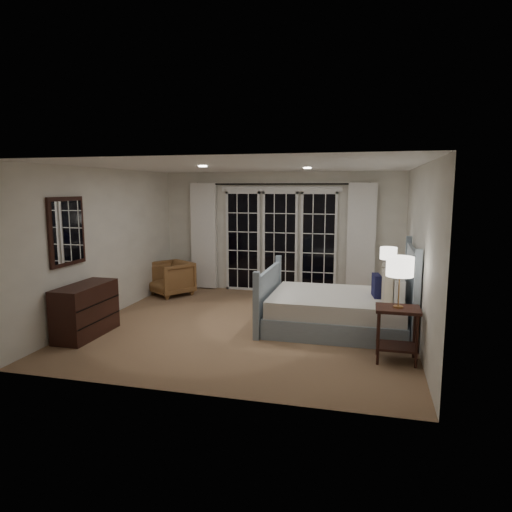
% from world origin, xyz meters
% --- Properties ---
extents(floor, '(5.00, 5.00, 0.00)m').
position_xyz_m(floor, '(0.00, 0.00, 0.00)').
color(floor, '#8C6C4B').
rests_on(floor, ground).
extents(ceiling, '(5.00, 5.00, 0.00)m').
position_xyz_m(ceiling, '(0.00, 0.00, 2.50)').
color(ceiling, white).
rests_on(ceiling, wall_back).
extents(wall_left, '(0.02, 5.00, 2.50)m').
position_xyz_m(wall_left, '(-2.50, 0.00, 1.25)').
color(wall_left, white).
rests_on(wall_left, floor).
extents(wall_right, '(0.02, 5.00, 2.50)m').
position_xyz_m(wall_right, '(2.50, 0.00, 1.25)').
color(wall_right, white).
rests_on(wall_right, floor).
extents(wall_back, '(5.00, 0.02, 2.50)m').
position_xyz_m(wall_back, '(0.00, 2.50, 1.25)').
color(wall_back, white).
rests_on(wall_back, floor).
extents(wall_front, '(5.00, 0.02, 2.50)m').
position_xyz_m(wall_front, '(0.00, -2.50, 1.25)').
color(wall_front, white).
rests_on(wall_front, floor).
extents(french_doors, '(2.50, 0.04, 2.20)m').
position_xyz_m(french_doors, '(0.00, 2.46, 1.09)').
color(french_doors, black).
rests_on(french_doors, wall_back).
extents(curtain_rod, '(3.50, 0.03, 0.03)m').
position_xyz_m(curtain_rod, '(0.00, 2.40, 2.25)').
color(curtain_rod, black).
rests_on(curtain_rod, wall_back).
extents(curtain_left, '(0.55, 0.10, 2.25)m').
position_xyz_m(curtain_left, '(-1.65, 2.38, 1.15)').
color(curtain_left, white).
rests_on(curtain_left, curtain_rod).
extents(curtain_right, '(0.55, 0.10, 2.25)m').
position_xyz_m(curtain_right, '(1.65, 2.38, 1.15)').
color(curtain_right, white).
rests_on(curtain_right, curtain_rod).
extents(downlight_a, '(0.12, 0.12, 0.01)m').
position_xyz_m(downlight_a, '(0.80, 0.60, 2.49)').
color(downlight_a, white).
rests_on(downlight_a, ceiling).
extents(downlight_b, '(0.12, 0.12, 0.01)m').
position_xyz_m(downlight_b, '(-0.60, -0.40, 2.49)').
color(downlight_b, white).
rests_on(downlight_b, ceiling).
extents(bed, '(2.23, 1.60, 1.30)m').
position_xyz_m(bed, '(1.42, 0.17, 0.33)').
color(bed, '#8797A4').
rests_on(bed, floor).
extents(nightstand_left, '(0.54, 0.43, 0.70)m').
position_xyz_m(nightstand_left, '(2.18, -1.00, 0.46)').
color(nightstand_left, black).
rests_on(nightstand_left, floor).
extents(nightstand_right, '(0.47, 0.38, 0.62)m').
position_xyz_m(nightstand_right, '(2.13, 1.28, 0.41)').
color(nightstand_right, black).
rests_on(nightstand_right, floor).
extents(lamp_left, '(0.33, 0.33, 0.64)m').
position_xyz_m(lamp_left, '(2.18, -1.00, 1.21)').
color(lamp_left, tan).
rests_on(lamp_left, nightstand_left).
extents(lamp_right, '(0.28, 0.28, 0.55)m').
position_xyz_m(lamp_right, '(2.13, 1.28, 1.06)').
color(lamp_right, tan).
rests_on(lamp_right, nightstand_right).
extents(armchair, '(1.04, 1.04, 0.69)m').
position_xyz_m(armchair, '(-2.10, 1.64, 0.35)').
color(armchair, brown).
rests_on(armchair, floor).
extents(dresser, '(0.46, 1.09, 0.77)m').
position_xyz_m(dresser, '(-2.23, -1.06, 0.39)').
color(dresser, black).
rests_on(dresser, floor).
extents(mirror, '(0.05, 0.85, 1.00)m').
position_xyz_m(mirror, '(-2.47, -1.06, 1.55)').
color(mirror, black).
rests_on(mirror, wall_left).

